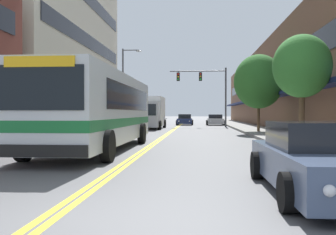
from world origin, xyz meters
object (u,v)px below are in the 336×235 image
car_champagne_parked_left_near (134,122)px  car_silver_parked_right_mid (215,120)px  car_slate_blue_parked_right_foreground (319,160)px  street_tree_right_mid (302,67)px  box_truck (150,112)px  car_navy_moving_lead (185,120)px  fire_hydrant (277,132)px  city_bus (99,108)px  traffic_signal_mast (206,85)px  street_lamp_left_far (125,81)px  street_tree_right_far (259,82)px  car_black_parked_left_mid (101,126)px

car_champagne_parked_left_near → car_silver_parked_right_mid: bearing=46.6°
car_slate_blue_parked_right_foreground → street_tree_right_mid: street_tree_right_mid is taller
car_champagne_parked_left_near → box_truck: (1.92, -2.09, 0.95)m
car_navy_moving_lead → fire_hydrant: car_navy_moving_lead is taller
street_tree_right_mid → city_bus: bearing=-167.4°
traffic_signal_mast → city_bus: bearing=-101.1°
street_lamp_left_far → fire_hydrant: 22.12m
car_slate_blue_parked_right_foreground → car_silver_parked_right_mid: (-0.07, 39.29, -0.01)m
car_champagne_parked_left_near → box_truck: box_truck is taller
car_champagne_parked_left_near → street_tree_right_far: street_tree_right_far is taller
car_champagne_parked_left_near → street_tree_right_mid: size_ratio=0.94×
city_bus → car_navy_moving_lead: city_bus is taller
car_black_parked_left_mid → fire_hydrant: size_ratio=5.78×
street_tree_right_mid → fire_hydrant: bearing=125.3°
street_lamp_left_far → car_champagne_parked_left_near: bearing=29.3°
city_bus → street_tree_right_mid: size_ratio=2.38×
city_bus → street_tree_right_far: (8.50, 12.55, 2.08)m
car_black_parked_left_mid → traffic_signal_mast: size_ratio=0.75×
car_black_parked_left_mid → car_navy_moving_lead: size_ratio=1.04×
car_silver_parked_right_mid → traffic_signal_mast: size_ratio=0.66×
car_champagne_parked_left_near → car_navy_moving_lead: size_ratio=0.99×
car_champagne_parked_left_near → car_silver_parked_right_mid: car_silver_parked_right_mid is taller
traffic_signal_mast → street_tree_right_far: (3.48, -13.15, -0.78)m
box_truck → traffic_signal_mast: bearing=45.3°
street_tree_right_far → fire_hydrant: (-0.64, -9.46, -3.21)m
car_black_parked_left_mid → car_silver_parked_right_mid: 23.35m
street_tree_right_far → fire_hydrant: bearing=-93.9°
car_slate_blue_parked_right_foreground → traffic_signal_mast: (-1.31, 33.59, 3.95)m
traffic_signal_mast → car_black_parked_left_mid: bearing=-115.1°
street_tree_right_mid → car_black_parked_left_mid: bearing=145.0°
car_silver_parked_right_mid → fire_hydrant: bearing=-86.8°
box_truck → car_navy_moving_lead: bearing=75.9°
city_bus → car_champagne_parked_left_near: 22.43m
fire_hydrant → street_lamp_left_far: bearing=120.4°
city_bus → street_tree_right_far: size_ratio=2.06×
car_black_parked_left_mid → street_lamp_left_far: 12.79m
box_truck → street_tree_right_mid: (9.11, -18.25, 2.01)m
car_champagne_parked_left_near → car_slate_blue_parked_right_foreground: 31.39m
box_truck → street_lamp_left_far: 4.44m
car_silver_parked_right_mid → car_black_parked_left_mid: bearing=-111.9°
car_navy_moving_lead → traffic_signal_mast: bearing=-67.3°
city_bus → traffic_signal_mast: (5.02, 25.70, 2.86)m
car_champagne_parked_left_near → box_truck: size_ratio=0.65×
car_silver_parked_right_mid → box_truck: bearing=-120.8°
car_silver_parked_right_mid → street_tree_right_far: bearing=-83.2°
car_slate_blue_parked_right_foreground → street_lamp_left_far: street_lamp_left_far is taller
traffic_signal_mast → car_slate_blue_parked_right_foreground: bearing=-87.8°
city_bus → car_slate_blue_parked_right_foreground: (6.33, -7.89, -1.09)m
car_slate_blue_parked_right_foreground → fire_hydrant: car_slate_blue_parked_right_foreground is taller
city_bus → street_lamp_left_far: size_ratio=1.45×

